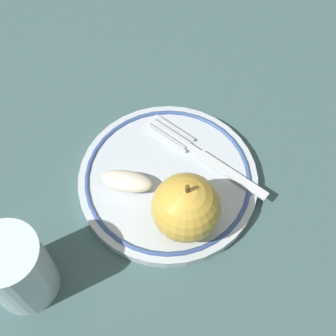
% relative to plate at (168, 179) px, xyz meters
% --- Properties ---
extents(ground_plane, '(2.00, 2.00, 0.00)m').
position_rel_plate_xyz_m(ground_plane, '(-0.01, 0.01, -0.01)').
color(ground_plane, '#3F5C5D').
extents(plate, '(0.23, 0.23, 0.02)m').
position_rel_plate_xyz_m(plate, '(0.00, 0.00, 0.00)').
color(plate, silver).
rests_on(plate, ground_plane).
extents(apple_red_whole, '(0.08, 0.08, 0.09)m').
position_rel_plate_xyz_m(apple_red_whole, '(0.07, 0.01, 0.05)').
color(apple_red_whole, gold).
rests_on(apple_red_whole, plate).
extents(apple_slice_front, '(0.05, 0.07, 0.02)m').
position_rel_plate_xyz_m(apple_slice_front, '(0.00, -0.05, 0.02)').
color(apple_slice_front, silver).
rests_on(apple_slice_front, plate).
extents(fork, '(0.15, 0.14, 0.00)m').
position_rel_plate_xyz_m(fork, '(-0.01, 0.06, 0.01)').
color(fork, silver).
rests_on(fork, plate).
extents(drinking_glass, '(0.07, 0.07, 0.10)m').
position_rel_plate_xyz_m(drinking_glass, '(0.10, -0.18, 0.04)').
color(drinking_glass, silver).
rests_on(drinking_glass, ground_plane).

